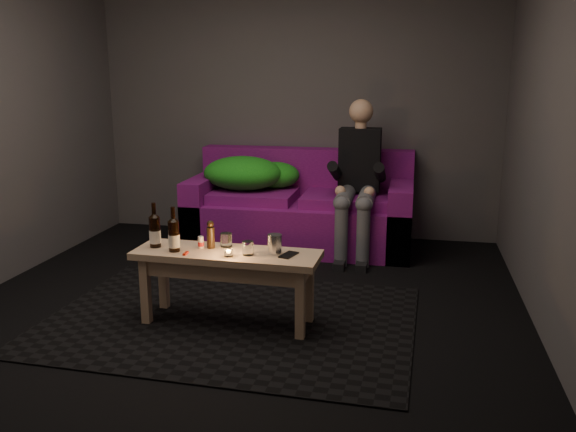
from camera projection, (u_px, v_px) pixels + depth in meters
name	position (u px, v px, depth m)	size (l,w,h in m)	color
floor	(235.00, 315.00, 4.22)	(4.50, 4.50, 0.00)	black
room	(249.00, 71.00, 4.28)	(4.50, 4.50, 4.50)	silver
rug	(231.00, 319.00, 4.13)	(2.45, 1.78, 0.01)	black
sofa	(301.00, 212.00, 5.85)	(2.09, 0.94, 0.90)	#6C0E6D
green_blanket	(249.00, 174.00, 5.86)	(0.92, 0.63, 0.31)	#1A8F1A
person	(358.00, 176.00, 5.49)	(0.38, 0.87, 1.40)	black
coffee_table	(227.00, 265.00, 3.99)	(1.23, 0.43, 0.50)	#D9A97F
beer_bottle_a	(155.00, 231.00, 4.04)	(0.08, 0.08, 0.30)	black
beer_bottle_b	(174.00, 235.00, 3.95)	(0.07, 0.07, 0.30)	black
salt_shaker	(201.00, 242.00, 4.04)	(0.04, 0.04, 0.08)	silver
pepper_mill	(211.00, 238.00, 4.03)	(0.05, 0.05, 0.14)	black
tumbler_back	(226.00, 240.00, 4.07)	(0.08, 0.08, 0.09)	white
tealight	(229.00, 253.00, 3.86)	(0.06, 0.06, 0.04)	white
tumbler_front	(248.00, 248.00, 3.88)	(0.07, 0.07, 0.09)	white
steel_cup	(275.00, 244.00, 3.91)	(0.09, 0.09, 0.13)	silver
smartphone	(289.00, 255.00, 3.88)	(0.07, 0.15, 0.01)	black
red_lighter	(186.00, 253.00, 3.91)	(0.02, 0.07, 0.01)	red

